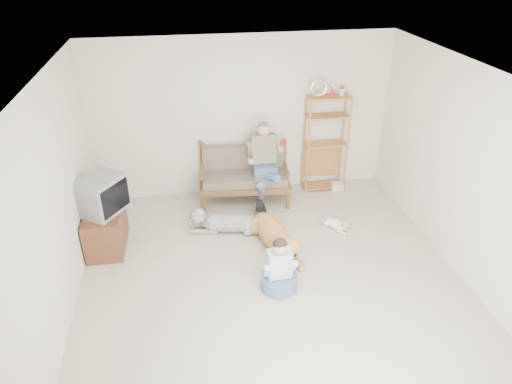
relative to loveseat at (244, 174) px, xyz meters
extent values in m
plane|color=beige|center=(0.05, -2.36, -0.49)|extent=(5.50, 5.50, 0.00)
plane|color=silver|center=(0.05, -2.36, 2.21)|extent=(5.50, 5.50, 0.00)
plane|color=beige|center=(0.05, 0.39, 0.86)|extent=(5.00, 0.00, 5.00)
plane|color=beige|center=(-2.45, -2.36, 0.86)|extent=(0.00, 5.50, 5.50)
plane|color=beige|center=(2.55, -2.36, 0.86)|extent=(0.00, 5.50, 5.50)
cube|color=brown|center=(0.00, -0.07, -0.14)|extent=(1.56, 0.83, 0.10)
cube|color=brown|center=(0.00, -0.07, -0.02)|extent=(1.43, 0.72, 0.13)
cube|color=brown|center=(0.00, 0.17, 0.21)|extent=(1.39, 0.24, 0.45)
cylinder|color=brown|center=(0.00, 0.23, 0.41)|extent=(1.40, 0.18, 0.05)
cylinder|color=brown|center=(-0.70, -0.37, -0.34)|extent=(0.07, 0.07, 0.30)
cylinder|color=brown|center=(-0.70, 0.23, -0.01)|extent=(0.07, 0.07, 0.95)
cylinder|color=brown|center=(0.70, -0.37, -0.34)|extent=(0.07, 0.07, 0.30)
cylinder|color=brown|center=(0.70, 0.23, -0.01)|extent=(0.07, 0.07, 0.95)
cube|color=#4C5F8B|center=(0.33, -0.09, 0.12)|extent=(0.38, 0.36, 0.19)
cube|color=#777653|center=(0.33, 0.00, 0.45)|extent=(0.40, 0.27, 0.50)
sphere|color=tan|center=(0.33, -0.03, 0.78)|extent=(0.20, 0.20, 0.20)
sphere|color=#58524D|center=(0.33, -0.01, 0.82)|extent=(0.18, 0.18, 0.18)
cylinder|color=red|center=(0.59, -0.21, 0.61)|extent=(0.07, 0.07, 0.09)
cube|color=#B67E39|center=(1.46, 0.19, 1.20)|extent=(0.72, 0.29, 0.03)
torus|color=silver|center=(1.27, 0.19, 1.36)|extent=(0.30, 0.05, 0.30)
cone|color=red|center=(1.50, 0.19, 1.29)|extent=(0.09, 0.09, 0.15)
cylinder|color=#B67E39|center=(1.11, 0.05, 0.36)|extent=(0.04, 0.04, 1.70)
cylinder|color=#B67E39|center=(1.11, 0.32, 0.36)|extent=(0.04, 0.04, 1.70)
cylinder|color=#B67E39|center=(1.80, 0.05, 0.36)|extent=(0.04, 0.04, 1.70)
cylinder|color=#B67E39|center=(1.80, 0.32, 0.36)|extent=(0.04, 0.04, 1.70)
cube|color=white|center=(1.70, 0.06, -0.42)|extent=(0.22, 0.17, 0.13)
cube|color=brown|center=(-2.17, -1.02, -0.19)|extent=(0.52, 0.91, 0.60)
cube|color=brown|center=(-2.41, -1.24, -0.19)|extent=(0.03, 0.40, 0.50)
cube|color=brown|center=(-2.41, -0.80, -0.19)|extent=(0.03, 0.40, 0.50)
cube|color=gray|center=(-2.15, -1.00, 0.37)|extent=(0.76, 0.80, 0.52)
cube|color=black|center=(-1.94, -1.14, 0.37)|extent=(0.32, 0.45, 0.42)
cube|color=silver|center=(-1.20, 0.37, -0.19)|extent=(0.12, 0.02, 0.08)
ellipsoid|color=#C78845|center=(0.23, -1.36, -0.31)|extent=(0.61, 1.17, 0.35)
sphere|color=#C78845|center=(0.30, -1.69, -0.29)|extent=(0.35, 0.35, 0.35)
sphere|color=#C78845|center=(0.35, -1.97, -0.13)|extent=(0.28, 0.28, 0.28)
ellipsoid|color=#C78845|center=(0.37, -2.09, -0.16)|extent=(0.16, 0.22, 0.11)
cylinder|color=#C78845|center=(0.12, -0.82, -0.42)|extent=(0.28, 0.41, 0.06)
ellipsoid|color=#C78845|center=(0.25, -1.96, -0.13)|extent=(0.08, 0.10, 0.14)
ellipsoid|color=#C78845|center=(0.44, -1.92, -0.13)|extent=(0.08, 0.10, 0.14)
ellipsoid|color=silver|center=(-0.34, -0.93, -0.35)|extent=(0.94, 0.46, 0.27)
sphere|color=silver|center=(-0.61, -0.88, -0.33)|extent=(0.27, 0.27, 0.27)
sphere|color=silver|center=(-0.83, -0.84, -0.21)|extent=(0.23, 0.23, 0.23)
ellipsoid|color=silver|center=(-0.94, -0.82, -0.24)|extent=(0.18, 0.13, 0.09)
cylinder|color=silver|center=(0.10, -1.00, -0.43)|extent=(0.36, 0.11, 0.04)
ellipsoid|color=silver|center=(-0.80, -0.76, -0.21)|extent=(0.08, 0.06, 0.12)
ellipsoid|color=silver|center=(-0.82, -0.93, -0.21)|extent=(0.08, 0.06, 0.12)
ellipsoid|color=white|center=(1.27, -1.12, -0.41)|extent=(0.34, 0.40, 0.15)
sphere|color=white|center=(1.33, -1.21, -0.40)|extent=(0.15, 0.15, 0.15)
sphere|color=tan|center=(1.38, -1.28, -0.34)|extent=(0.13, 0.13, 0.13)
ellipsoid|color=tan|center=(1.41, -1.33, -0.35)|extent=(0.10, 0.11, 0.05)
cylinder|color=white|center=(1.16, -0.96, -0.46)|extent=(0.13, 0.11, 0.02)
cone|color=tan|center=(1.33, -1.30, -0.30)|extent=(0.04, 0.04, 0.05)
cone|color=tan|center=(1.41, -1.25, -0.30)|extent=(0.04, 0.04, 0.05)
torus|color=red|center=(1.37, -1.27, -0.35)|extent=(0.13, 0.13, 0.02)
cylinder|color=#4C5F8B|center=(0.11, -2.33, -0.40)|extent=(0.48, 0.48, 0.17)
cube|color=silver|center=(0.11, -2.31, -0.12)|extent=(0.32, 0.22, 0.37)
sphere|color=tan|center=(0.11, -2.33, 0.15)|extent=(0.20, 0.20, 0.20)
sphere|color=black|center=(0.11, -2.32, 0.18)|extent=(0.19, 0.19, 0.19)
camera|label=1|loc=(-0.95, -6.78, 3.50)|focal=32.00mm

